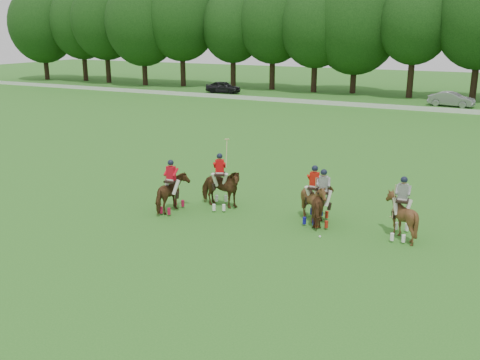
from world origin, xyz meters
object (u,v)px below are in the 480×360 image
at_px(car_mid, 452,99).
at_px(polo_red_a, 172,193).
at_px(polo_stripe_b, 401,216).
at_px(polo_red_b, 220,188).
at_px(polo_ball, 320,237).
at_px(polo_stripe_a, 322,205).
at_px(car_left, 223,87).
at_px(polo_red_c, 314,201).

xyz_separation_m(car_mid, polo_red_a, (-7.47, -39.66, 0.10)).
relative_size(polo_red_a, polo_stripe_b, 0.96).
height_order(polo_red_b, polo_stripe_b, polo_red_b).
xyz_separation_m(polo_red_b, polo_ball, (5.09, -1.44, -0.86)).
distance_m(polo_red_a, polo_ball, 6.74).
relative_size(polo_stripe_a, polo_ball, 25.56).
relative_size(car_left, polo_red_c, 1.79).
relative_size(car_left, polo_stripe_a, 1.85).
bearing_deg(polo_red_c, polo_red_a, -165.46).
bearing_deg(car_mid, car_left, 98.14).
xyz_separation_m(polo_red_b, polo_stripe_b, (7.78, -0.05, -0.03)).
relative_size(car_left, polo_red_b, 1.42).
bearing_deg(car_left, car_mid, -93.96).
bearing_deg(polo_red_a, car_mid, 79.33).
height_order(car_left, polo_red_b, polo_red_b).
bearing_deg(polo_ball, polo_stripe_a, 105.46).
relative_size(car_left, car_mid, 0.96).
bearing_deg(car_left, polo_red_c, -151.15).
distance_m(car_left, polo_stripe_b, 47.53).
bearing_deg(polo_red_c, polo_red_b, -178.11).
bearing_deg(polo_stripe_a, polo_red_b, 179.97).
xyz_separation_m(car_left, polo_ball, (25.41, -39.72, -0.68)).
relative_size(polo_stripe_b, polo_ball, 26.63).
relative_size(polo_red_b, polo_ball, 33.35).
xyz_separation_m(polo_red_a, polo_stripe_b, (9.39, 1.33, 0.04)).
bearing_deg(car_mid, polo_red_c, -174.26).
bearing_deg(polo_stripe_b, polo_red_a, -171.93).
height_order(polo_stripe_b, polo_ball, polo_stripe_b).
relative_size(polo_red_a, polo_red_c, 0.97).
bearing_deg(polo_red_c, polo_stripe_a, -18.73).
xyz_separation_m(polo_red_b, polo_stripe_a, (4.69, -0.00, -0.07)).
bearing_deg(polo_stripe_b, car_mid, 92.87).
height_order(polo_red_a, polo_stripe_b, polo_stripe_b).
xyz_separation_m(polo_stripe_a, polo_stripe_b, (3.09, -0.05, 0.04)).
bearing_deg(car_mid, polo_ball, -172.98).
xyz_separation_m(car_mid, polo_stripe_b, (1.92, -38.33, 0.14)).
xyz_separation_m(car_mid, polo_ball, (-0.77, -39.72, -0.69)).
bearing_deg(polo_red_b, car_left, 117.96).
distance_m(polo_stripe_b, polo_ball, 3.14).
bearing_deg(polo_red_a, polo_stripe_a, 12.35).
bearing_deg(car_left, polo_ball, -151.35).
xyz_separation_m(polo_red_c, polo_ball, (0.82, -1.58, -0.82)).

